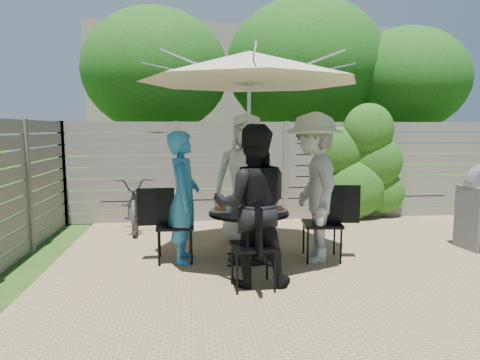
{
  "coord_description": "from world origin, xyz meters",
  "views": [
    {
      "loc": [
        -1.71,
        -4.79,
        1.72
      ],
      "look_at": [
        -1.1,
        0.76,
        1.04
      ],
      "focal_mm": 32.0,
      "sensor_mm": 36.0,
      "label": 1
    }
  ],
  "objects": [
    {
      "name": "backyard_envelope",
      "position": [
        0.09,
        10.29,
        2.61
      ],
      "size": [
        60.0,
        60.0,
        5.0
      ],
      "color": "#234916",
      "rests_on": "ground"
    },
    {
      "name": "person_back",
      "position": [
        -0.94,
        1.39,
        0.97
      ],
      "size": [
        1.0,
        0.69,
        1.94
      ],
      "primitive_type": "imported",
      "rotation": [
        0.0,
        0.0,
        6.2
      ],
      "color": "silver",
      "rests_on": "ground"
    },
    {
      "name": "person_left",
      "position": [
        -1.84,
        0.63,
        0.85
      ],
      "size": [
        0.45,
        0.65,
        1.69
      ],
      "primitive_type": "imported",
      "rotation": [
        0.0,
        0.0,
        7.77
      ],
      "color": "#2A79B7",
      "rests_on": "ground"
    },
    {
      "name": "glass_left",
      "position": [
        -1.28,
        0.47,
        0.73
      ],
      "size": [
        0.07,
        0.07,
        0.14
      ],
      "primitive_type": "cylinder",
      "color": "silver",
      "rests_on": "patio_table"
    },
    {
      "name": "chair_front",
      "position": [
        -1.09,
        -0.4,
        0.29
      ],
      "size": [
        0.47,
        0.7,
        0.95
      ],
      "rotation": [
        0.0,
        0.0,
        1.6
      ],
      "color": "black",
      "rests_on": "ground"
    },
    {
      "name": "chair_back",
      "position": [
        -0.93,
        1.52,
        0.26
      ],
      "size": [
        0.42,
        0.63,
        0.88
      ],
      "rotation": [
        0.0,
        0.0,
        4.71
      ],
      "color": "black",
      "rests_on": "ground"
    },
    {
      "name": "plate_front",
      "position": [
        -1.04,
        0.2,
        0.69
      ],
      "size": [
        0.26,
        0.26,
        0.06
      ],
      "color": "white",
      "rests_on": "patio_table"
    },
    {
      "name": "glass_back",
      "position": [
        -1.09,
        0.83,
        0.73
      ],
      "size": [
        0.07,
        0.07,
        0.14
      ],
      "primitive_type": "cylinder",
      "color": "silver",
      "rests_on": "patio_table"
    },
    {
      "name": "plate_right",
      "position": [
        -0.65,
        0.53,
        0.69
      ],
      "size": [
        0.26,
        0.26,
        0.06
      ],
      "color": "white",
      "rests_on": "patio_table"
    },
    {
      "name": "person_right",
      "position": [
        -0.18,
        0.49,
        0.96
      ],
      "size": [
        0.82,
        1.3,
        1.92
      ],
      "primitive_type": "imported",
      "rotation": [
        0.0,
        0.0,
        4.63
      ],
      "color": "#AFAEAA",
      "rests_on": "ground"
    },
    {
      "name": "bicycle",
      "position": [
        -2.72,
        2.6,
        0.46
      ],
      "size": [
        0.81,
        1.82,
        0.92
      ],
      "primitive_type": "imported",
      "rotation": [
        0.0,
        0.0,
        0.12
      ],
      "color": "#333338",
      "rests_on": "ground"
    },
    {
      "name": "chair_right",
      "position": [
        -0.05,
        0.48,
        0.3
      ],
      "size": [
        0.75,
        0.54,
        1.0
      ],
      "rotation": [
        0.0,
        0.0,
        3.01
      ],
      "color": "black",
      "rests_on": "ground"
    },
    {
      "name": "syrup_jug",
      "position": [
        -1.07,
        0.61,
        0.74
      ],
      "size": [
        0.09,
        0.09,
        0.16
      ],
      "primitive_type": "cylinder",
      "color": "#59280C",
      "rests_on": "patio_table"
    },
    {
      "name": "glass_front",
      "position": [
        -0.93,
        0.29,
        0.73
      ],
      "size": [
        0.07,
        0.07,
        0.14
      ],
      "primitive_type": "cylinder",
      "color": "silver",
      "rests_on": "patio_table"
    },
    {
      "name": "person_front",
      "position": [
        -1.08,
        -0.27,
        0.88
      ],
      "size": [
        0.91,
        0.74,
        1.77
      ],
      "primitive_type": "imported",
      "rotation": [
        0.0,
        0.0,
        3.06
      ],
      "color": "black",
      "rests_on": "ground"
    },
    {
      "name": "coffee_cup",
      "position": [
        -0.89,
        0.77,
        0.72
      ],
      "size": [
        0.08,
        0.08,
        0.12
      ],
      "primitive_type": "cylinder",
      "color": "#C6B293",
      "rests_on": "patio_table"
    },
    {
      "name": "plate_left",
      "position": [
        -1.37,
        0.59,
        0.69
      ],
      "size": [
        0.26,
        0.26,
        0.06
      ],
      "color": "white",
      "rests_on": "patio_table"
    },
    {
      "name": "plate_back",
      "position": [
        -0.98,
        0.92,
        0.69
      ],
      "size": [
        0.26,
        0.26,
        0.06
      ],
      "color": "white",
      "rests_on": "patio_table"
    },
    {
      "name": "umbrella",
      "position": [
        -1.01,
        0.56,
        2.47
      ],
      "size": [
        2.97,
        2.97,
        2.66
      ],
      "rotation": [
        0.0,
        0.0,
        -0.08
      ],
      "color": "silver",
      "rests_on": "ground"
    },
    {
      "name": "chair_left",
      "position": [
        -1.97,
        0.64,
        0.29
      ],
      "size": [
        0.71,
        0.49,
        0.97
      ],
      "rotation": [
        0.0,
        0.0,
        6.33
      ],
      "color": "black",
      "rests_on": "ground"
    },
    {
      "name": "glass_right",
      "position": [
        -0.74,
        0.64,
        0.73
      ],
      "size": [
        0.07,
        0.07,
        0.14
      ],
      "primitive_type": "cylinder",
      "color": "silver",
      "rests_on": "patio_table"
    },
    {
      "name": "patio_table",
      "position": [
        -1.01,
        0.56,
        0.46
      ],
      "size": [
        1.09,
        1.09,
        0.66
      ],
      "rotation": [
        0.0,
        0.0,
        -0.08
      ],
      "color": "black",
      "rests_on": "ground"
    }
  ]
}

